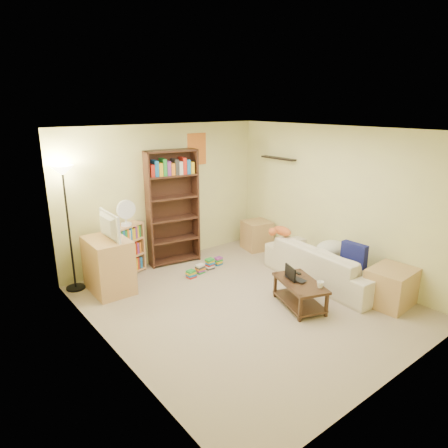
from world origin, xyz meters
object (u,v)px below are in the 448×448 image
(sofa, at_px, (325,264))
(short_bookshelf, at_px, (125,251))
(laptop, at_px, (298,278))
(television, at_px, (105,226))
(tall_bookshelf, at_px, (172,205))
(desk_fan, at_px, (126,212))
(coffee_table, at_px, (300,291))
(tv_stand, at_px, (109,265))
(side_table, at_px, (257,235))
(mug, at_px, (320,285))
(tabby_cat, at_px, (281,231))
(floor_lamp, at_px, (65,192))
(end_cabinet, at_px, (391,287))

(sofa, bearing_deg, short_bookshelf, 51.55)
(laptop, bearing_deg, sofa, -78.72)
(television, xyz_separation_m, tall_bookshelf, (1.42, 0.40, 0.03))
(desk_fan, bearing_deg, sofa, -42.58)
(coffee_table, distance_m, desk_fan, 3.06)
(tv_stand, xyz_separation_m, tall_bookshelf, (1.42, 0.40, 0.66))
(laptop, xyz_separation_m, television, (-1.99, 2.10, 0.66))
(tall_bookshelf, xyz_separation_m, side_table, (1.68, -0.43, -0.81))
(sofa, xyz_separation_m, television, (-2.94, 1.87, 0.75))
(coffee_table, height_order, laptop, laptop)
(mug, distance_m, television, 3.27)
(side_table, bearing_deg, short_bookshelf, 170.79)
(laptop, height_order, mug, mug)
(coffee_table, bearing_deg, television, 151.05)
(mug, bearing_deg, sofa, 33.97)
(desk_fan, bearing_deg, laptop, -58.92)
(tabby_cat, height_order, laptop, tabby_cat)
(desk_fan, relative_size, floor_lamp, 0.22)
(laptop, height_order, floor_lamp, floor_lamp)
(mug, distance_m, side_table, 2.70)
(sofa, xyz_separation_m, desk_fan, (-2.43, 2.23, 0.81))
(tabby_cat, bearing_deg, coffee_table, -123.74)
(television, distance_m, floor_lamp, 0.77)
(tall_bookshelf, xyz_separation_m, short_bookshelf, (-0.96, 0.00, -0.65))
(sofa, xyz_separation_m, side_table, (0.17, 1.84, -0.02))
(end_cabinet, bearing_deg, tall_bookshelf, 115.57)
(tv_stand, xyz_separation_m, television, (0.00, 0.00, 0.63))
(short_bookshelf, xyz_separation_m, side_table, (2.64, -0.43, -0.16))
(sofa, xyz_separation_m, laptop, (-0.94, -0.23, 0.09))
(side_table, bearing_deg, mug, -113.84)
(sofa, distance_m, mug, 1.11)
(coffee_table, bearing_deg, tv_stand, 151.05)
(mug, bearing_deg, tabby_cat, 64.19)
(short_bookshelf, distance_m, desk_fan, 0.68)
(mug, bearing_deg, side_table, 66.16)
(desk_fan, bearing_deg, tabby_cat, -32.25)
(tabby_cat, relative_size, desk_fan, 1.12)
(television, height_order, side_table, television)
(sofa, distance_m, coffee_table, 1.04)
(short_bookshelf, height_order, desk_fan, desk_fan)
(television, relative_size, side_table, 1.25)
(television, bearing_deg, end_cabinet, -133.21)
(sofa, distance_m, tv_stand, 3.48)
(television, distance_m, side_table, 3.20)
(floor_lamp, bearing_deg, desk_fan, -2.73)
(laptop, xyz_separation_m, mug, (0.03, -0.39, 0.03))
(end_cabinet, bearing_deg, television, 135.63)
(tall_bookshelf, distance_m, side_table, 1.91)
(tv_stand, relative_size, floor_lamp, 0.43)
(tv_stand, distance_m, tall_bookshelf, 1.62)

